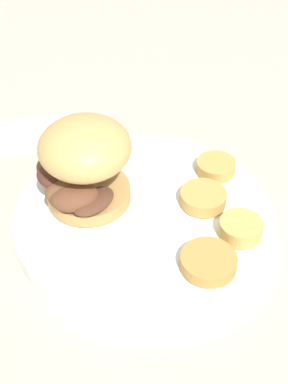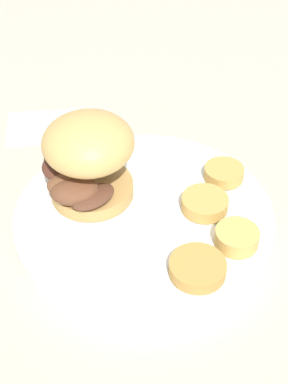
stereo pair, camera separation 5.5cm
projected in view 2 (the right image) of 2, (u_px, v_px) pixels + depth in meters
ground_plane at (144, 225)px, 0.58m from camera, size 4.00×4.00×0.00m
dinner_plate at (144, 217)px, 0.57m from camera, size 0.27×0.27×0.02m
sandwich at (86, 158)px, 0.55m from camera, size 0.11×0.11×0.10m
potato_round_0 at (198, 268)px, 0.50m from camera, size 0.05×0.05×0.01m
potato_round_1 at (205, 203)px, 0.56m from camera, size 0.05×0.05×0.01m
potato_round_2 at (224, 173)px, 0.60m from camera, size 0.04×0.04×0.01m
potato_round_3 at (237, 237)px, 0.52m from camera, size 0.04×0.04×0.02m
napkin at (50, 125)px, 0.72m from camera, size 0.13×0.13×0.01m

